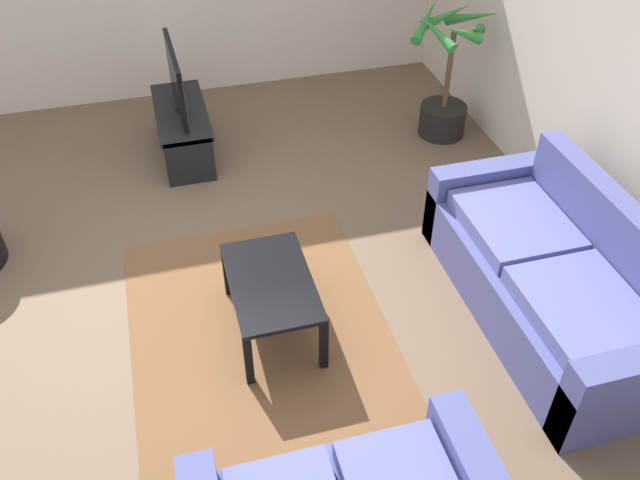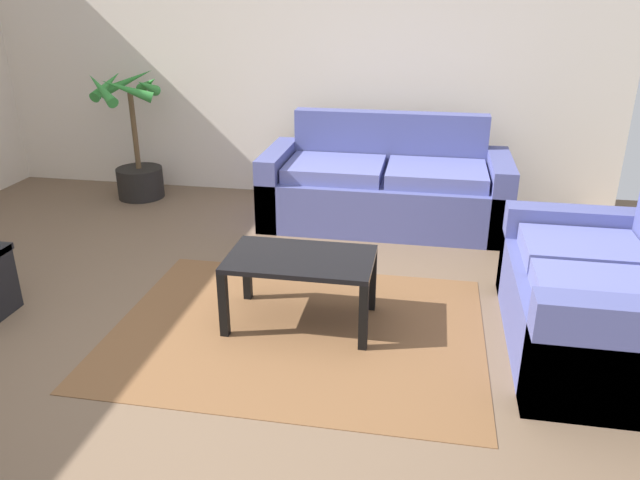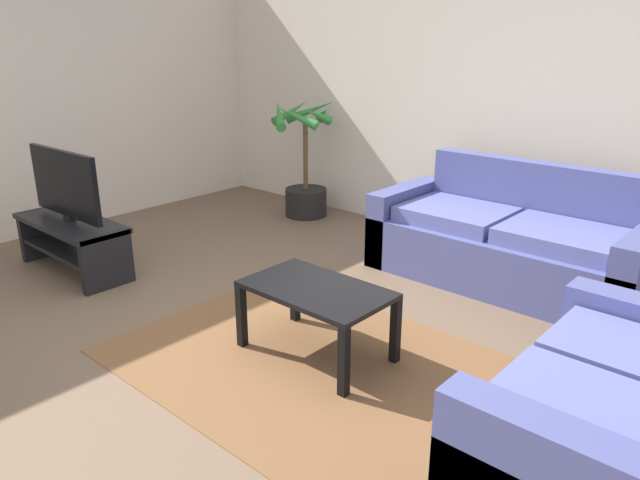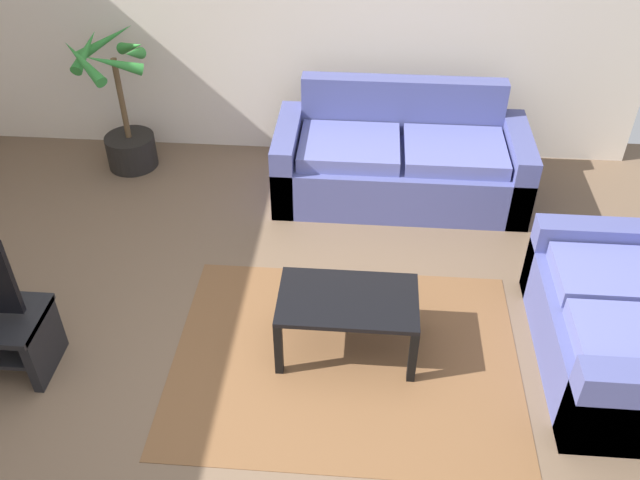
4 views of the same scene
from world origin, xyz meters
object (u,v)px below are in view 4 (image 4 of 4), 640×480
object	(u,v)px
couch_main	(400,163)
couch_loveseat	(625,328)
coffee_table	(348,306)
potted_palm	(124,121)

from	to	relation	value
couch_main	couch_loveseat	distance (m)	2.26
couch_main	coffee_table	xyz separation A→B (m)	(-0.35, -1.83, 0.07)
couch_loveseat	potted_palm	bearing A→B (deg)	151.03
couch_main	coffee_table	bearing A→B (deg)	-100.92
couch_main	coffee_table	size ratio (longest dim) A/B	2.37
coffee_table	potted_palm	bearing A→B (deg)	134.51
couch_main	coffee_table	world-z (taller)	couch_main
couch_main	potted_palm	world-z (taller)	potted_palm
potted_palm	couch_loveseat	bearing A→B (deg)	-28.97
couch_main	couch_loveseat	xyz separation A→B (m)	(1.35, -1.82, -0.00)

